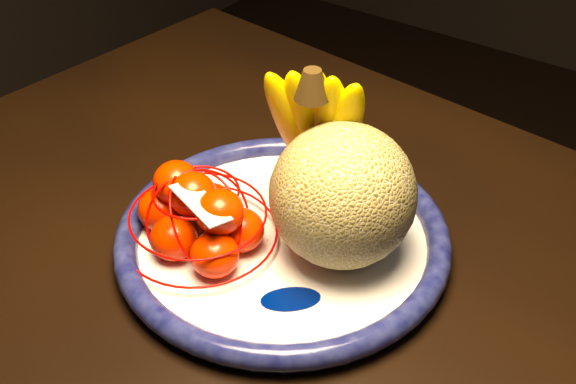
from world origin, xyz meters
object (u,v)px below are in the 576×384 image
Objects in this scene: cantaloupe at (343,195)px; mandarin_bag at (199,216)px; fruit_bowl at (283,238)px; banana_bunch at (319,128)px.

cantaloupe is 0.15m from mandarin_bag.
mandarin_bag is at bearing -141.07° from fruit_bowl.
banana_bunch is (-0.06, 0.05, 0.03)m from cantaloupe.
banana_bunch is at bearing 62.08° from mandarin_bag.
cantaloupe reaches higher than mandarin_bag.
banana_bunch is 0.16m from mandarin_bag.
cantaloupe is 0.72× the size of banana_bunch.
fruit_bowl is 1.68× the size of mandarin_bag.
cantaloupe is 0.09m from banana_bunch.
mandarin_bag is (-0.07, -0.05, 0.03)m from fruit_bowl.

